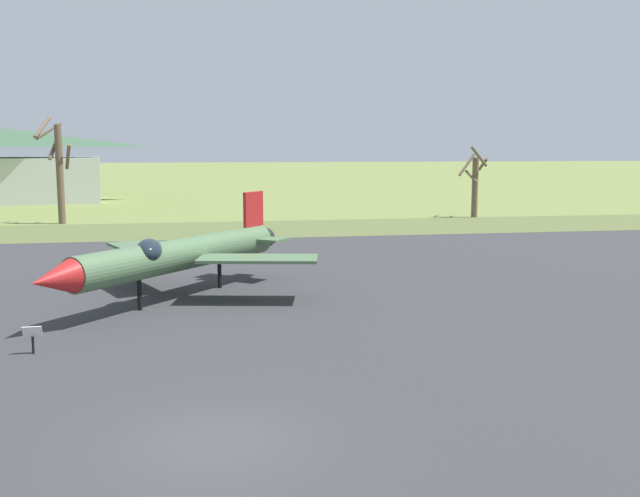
# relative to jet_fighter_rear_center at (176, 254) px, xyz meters

# --- Properties ---
(ground_plane) EXTENTS (600.00, 600.00, 0.00)m
(ground_plane) POSITION_rel_jet_fighter_rear_center_xyz_m (1.16, -15.28, -2.00)
(ground_plane) COLOR olive
(asphalt_apron) EXTENTS (104.80, 44.18, 0.05)m
(asphalt_apron) POSITION_rel_jet_fighter_rear_center_xyz_m (1.16, -2.02, -1.98)
(asphalt_apron) COLOR #333335
(asphalt_apron) RESTS_ON ground
(grass_verge_strip) EXTENTS (164.80, 12.00, 0.06)m
(grass_verge_strip) POSITION_rel_jet_fighter_rear_center_xyz_m (1.16, 26.07, -1.97)
(grass_verge_strip) COLOR #556034
(grass_verge_strip) RESTS_ON ground
(jet_fighter_rear_center) EXTENTS (11.16, 12.06, 4.35)m
(jet_fighter_rear_center) POSITION_rel_jet_fighter_rear_center_xyz_m (0.00, 0.00, 0.00)
(jet_fighter_rear_center) COLOR #4C6B47
(jet_fighter_rear_center) RESTS_ON ground
(info_placard_rear_center) EXTENTS (0.59, 0.23, 0.95)m
(info_placard_rear_center) POSITION_rel_jet_fighter_rear_center_xyz_m (-4.31, -7.44, -1.40)
(info_placard_rear_center) COLOR black
(info_placard_rear_center) RESTS_ON ground
(bare_tree_right_of_center) EXTENTS (2.97, 2.89, 9.11)m
(bare_tree_right_of_center) POSITION_rel_jet_fighter_rear_center_xyz_m (-10.47, 33.48, 2.82)
(bare_tree_right_of_center) COLOR brown
(bare_tree_right_of_center) RESTS_ON ground
(bare_tree_far_right) EXTENTS (2.47, 2.56, 6.62)m
(bare_tree_far_right) POSITION_rel_jet_fighter_rear_center_xyz_m (26.58, 32.69, 1.29)
(bare_tree_far_right) COLOR brown
(bare_tree_far_right) RESTS_ON ground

